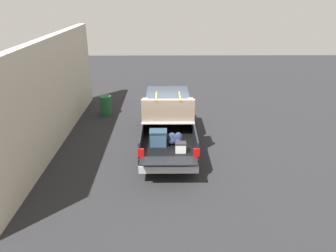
% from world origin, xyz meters
% --- Properties ---
extents(ground_plane, '(40.00, 40.00, 0.00)m').
position_xyz_m(ground_plane, '(0.00, 0.00, 0.00)').
color(ground_plane, '#262628').
extents(pickup_truck, '(6.05, 2.06, 2.23)m').
position_xyz_m(pickup_truck, '(0.35, 0.00, 0.96)').
color(pickup_truck, black).
rests_on(pickup_truck, ground_plane).
extents(building_facade, '(11.55, 0.36, 4.20)m').
position_xyz_m(building_facade, '(0.36, 4.50, 2.10)').
color(building_facade, beige).
rests_on(building_facade, ground_plane).
extents(trash_can, '(0.60, 0.60, 0.98)m').
position_xyz_m(trash_can, '(3.56, 3.09, 0.50)').
color(trash_can, '#1E592D').
rests_on(trash_can, ground_plane).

